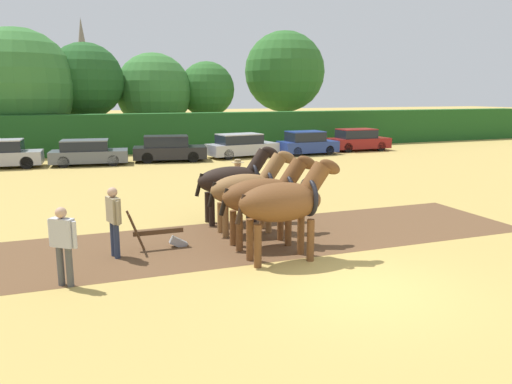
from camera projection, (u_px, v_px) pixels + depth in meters
ground_plane at (361, 287)px, 10.36m from camera, size 240.00×240.00×0.00m
plowed_furrow_strip at (127, 252)px, 12.67m from camera, size 22.69×4.40×0.01m
hedgerow at (150, 133)px, 34.02m from camera, size 65.36×1.63×2.64m
tree_left at (19, 84)px, 33.91m from camera, size 7.52×7.52×8.37m
tree_center_left at (86, 81)px, 36.31m from camera, size 5.44×5.44×7.62m
tree_center at (154, 91)px, 39.45m from camera, size 5.97×5.97×7.14m
tree_center_right at (207, 90)px, 40.91m from camera, size 4.52×4.52×6.57m
tree_right at (285, 72)px, 43.55m from camera, size 6.96×6.96×9.33m
church_spire at (83, 68)px, 70.96m from camera, size 2.23×2.23×14.47m
draft_horse_lead_left at (285, 202)px, 11.78m from camera, size 2.75×1.01×2.49m
draft_horse_lead_right at (265, 195)px, 13.00m from camera, size 2.79×0.98×2.42m
draft_horse_trail_left at (248, 188)px, 14.22m from camera, size 2.74×0.95×2.41m
draft_horse_trail_right at (234, 180)px, 15.42m from camera, size 2.80×0.92×2.41m
plow at (163, 236)px, 12.93m from camera, size 1.54×0.47×1.13m
farmer_at_plow at (114, 217)px, 12.07m from camera, size 0.32×0.67×1.75m
farmer_beside_team at (238, 180)px, 17.09m from camera, size 0.44×0.64×1.76m
farmer_onlooker_left at (63, 241)px, 10.25m from camera, size 0.54×0.47×1.69m
parked_car_center_left at (3, 154)px, 26.89m from camera, size 3.97×2.02×1.54m
parked_car_center at (88, 153)px, 28.06m from camera, size 4.38×2.35×1.42m
parked_car_center_right at (169, 149)px, 29.60m from camera, size 4.48×2.50×1.52m
parked_car_right at (241, 146)px, 31.56m from camera, size 4.66×2.39×1.48m
parked_car_far_right at (307, 143)px, 32.91m from camera, size 3.88×1.89×1.54m
parked_car_end_right at (358, 140)px, 35.16m from camera, size 4.33×1.87×1.54m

